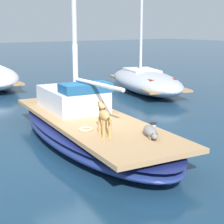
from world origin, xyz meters
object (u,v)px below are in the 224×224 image
at_px(sailboat_main, 90,130).
at_px(dog_grey, 151,131).
at_px(deck_winch, 153,127).
at_px(coiled_rope, 86,129).
at_px(moored_boat_starboard_side, 145,80).
at_px(dog_tan, 104,116).

distance_m(sailboat_main, dog_grey, 2.19).
height_order(deck_winch, coiled_rope, deck_winch).
relative_size(sailboat_main, deck_winch, 35.62).
relative_size(deck_winch, moored_boat_starboard_side, 0.03).
bearing_deg(dog_tan, deck_winch, -21.87).
relative_size(sailboat_main, dog_grey, 8.42).
distance_m(sailboat_main, coiled_rope, 1.19).
height_order(dog_tan, dog_grey, dog_tan).
xyz_separation_m(sailboat_main, dog_grey, (0.22, -2.13, 0.43)).
relative_size(dog_tan, dog_grey, 1.03).
distance_m(sailboat_main, deck_winch, 2.00).
bearing_deg(dog_tan, dog_grey, -40.68).
relative_size(dog_grey, deck_winch, 4.23).
distance_m(dog_tan, moored_boat_starboard_side, 9.31).
distance_m(sailboat_main, moored_boat_starboard_side, 7.90).
bearing_deg(deck_winch, moored_boat_starboard_side, 51.15).
height_order(dog_tan, coiled_rope, dog_tan).
relative_size(dog_grey, moored_boat_starboard_side, 0.11).
xyz_separation_m(dog_grey, moored_boat_starboard_side, (5.86, 7.17, -0.22)).
bearing_deg(moored_boat_starboard_side, dog_grey, -129.26).
relative_size(coiled_rope, moored_boat_starboard_side, 0.04).
bearing_deg(dog_tan, moored_boat_starboard_side, 44.52).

